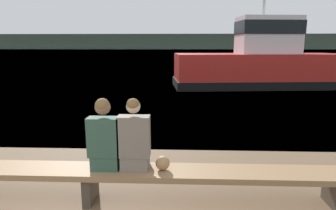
% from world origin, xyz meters
% --- Properties ---
extents(water_surface, '(240.00, 240.00, 0.00)m').
position_xyz_m(water_surface, '(0.00, 124.55, 0.00)').
color(water_surface, teal).
rests_on(water_surface, ground).
extents(far_shoreline, '(600.00, 12.00, 8.40)m').
position_xyz_m(far_shoreline, '(0.00, 176.72, 4.20)').
color(far_shoreline, '#384233').
rests_on(far_shoreline, ground).
extents(bench_main, '(7.62, 0.55, 0.50)m').
position_xyz_m(bench_main, '(0.33, 2.33, 0.42)').
color(bench_main, '#8E6B47').
rests_on(bench_main, ground).
extents(person_left, '(0.45, 0.38, 1.05)m').
position_xyz_m(person_left, '(0.57, 2.33, 0.96)').
color(person_left, '#2D4C3D').
rests_on(person_left, bench_main).
extents(person_right, '(0.45, 0.37, 1.05)m').
position_xyz_m(person_right, '(1.00, 2.33, 0.95)').
color(person_right, '#70665B').
rests_on(person_right, bench_main).
extents(shopping_bag, '(0.21, 0.18, 0.21)m').
position_xyz_m(shopping_bag, '(1.40, 2.33, 0.60)').
color(shopping_bag, '#9E754C').
rests_on(shopping_bag, bench_main).
extents(tugboat_red, '(9.39, 4.16, 7.00)m').
position_xyz_m(tugboat_red, '(5.95, 14.93, 1.19)').
color(tugboat_red, red).
rests_on(tugboat_red, water_surface).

